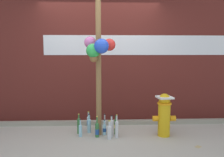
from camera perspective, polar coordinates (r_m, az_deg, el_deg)
ground_plane at (r=4.18m, az=-2.89°, el=-14.60°), size 14.00×14.00×0.00m
building_wall at (r=5.23m, az=-2.91°, el=10.45°), size 10.00×0.21×3.72m
curb_strip at (r=5.04m, az=-2.83°, el=-10.36°), size 8.00×0.12×0.08m
memorial_post at (r=4.16m, az=-3.32°, el=8.58°), size 0.54×0.51×2.77m
fire_hydrant at (r=4.40m, az=12.23°, el=-8.16°), size 0.40×0.29×0.76m
bottle_0 at (r=4.22m, az=-0.61°, el=-12.37°), size 0.07×0.07×0.33m
bottle_1 at (r=4.56m, az=-1.75°, el=-11.12°), size 0.07×0.07×0.35m
bottle_2 at (r=4.32m, az=-3.54°, el=-12.02°), size 0.07×0.07×0.37m
bottle_3 at (r=4.56m, az=-5.41°, el=-10.87°), size 0.07×0.07×0.35m
bottle_4 at (r=4.33m, az=-0.10°, el=-11.47°), size 0.06×0.06×0.38m
bottle_5 at (r=4.46m, az=0.93°, el=-11.16°), size 0.06×0.06×0.36m
bottle_6 at (r=4.71m, az=-5.56°, el=-10.28°), size 0.06×0.06×0.36m
bottle_7 at (r=4.43m, az=-1.79°, el=-11.85°), size 0.06×0.06×0.28m
bottle_8 at (r=4.52m, az=-7.83°, el=-10.89°), size 0.06×0.06×0.37m
bottle_9 at (r=4.64m, az=-2.98°, el=-10.23°), size 0.06×0.06×0.42m
bottle_10 at (r=4.27m, az=1.13°, el=-11.73°), size 0.06×0.06×0.42m
bottle_11 at (r=4.38m, az=-7.48°, el=-11.91°), size 0.06×0.06×0.31m
litter_0 at (r=5.05m, az=-3.43°, el=-10.77°), size 0.13×0.16×0.01m
litter_1 at (r=4.18m, az=19.68°, el=-14.93°), size 0.13×0.12×0.01m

